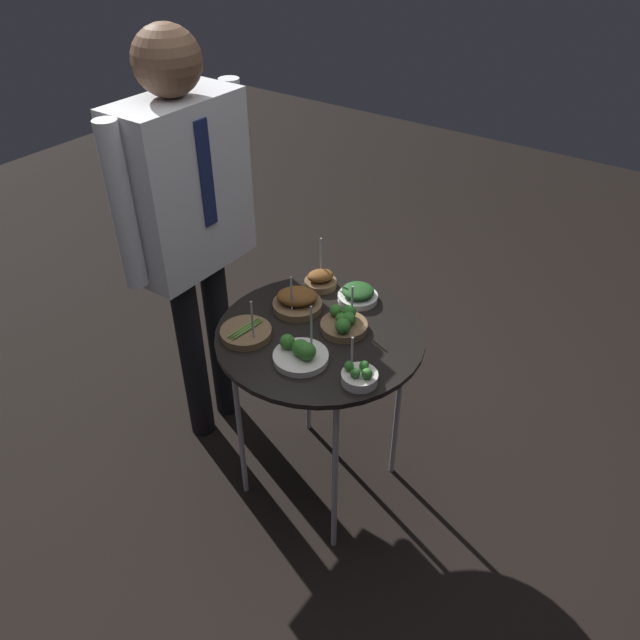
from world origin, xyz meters
name	(u,v)px	position (x,y,z in m)	size (l,w,h in m)	color
ground_plane	(320,480)	(0.00, 0.00, 0.00)	(8.00, 8.00, 0.00)	black
serving_cart	(320,345)	(0.00, 0.00, 0.69)	(0.69, 0.69, 0.74)	black
bowl_broccoli_mid_right	(344,323)	(0.06, -0.06, 0.77)	(0.16, 0.16, 0.15)	brown
bowl_roast_mid_left	(320,280)	(0.23, 0.16, 0.77)	(0.12, 0.12, 0.18)	brown
bowl_broccoli_near_rim	(300,353)	(-0.15, -0.03, 0.77)	(0.17, 0.17, 0.18)	silver
bowl_roast_center	(297,301)	(0.06, 0.14, 0.78)	(0.17, 0.18, 0.16)	brown
bowl_asparagus_back_right	(246,332)	(-0.16, 0.19, 0.76)	(0.17, 0.17, 0.16)	brown
bowl_broccoli_front_center	(359,376)	(-0.13, -0.24, 0.77)	(0.11, 0.11, 0.15)	silver
bowl_spinach_back_left	(359,295)	(0.23, 0.00, 0.77)	(0.14, 0.14, 0.06)	white
waiter_figure	(187,207)	(0.02, 0.58, 1.02)	(0.60, 0.22, 1.62)	black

